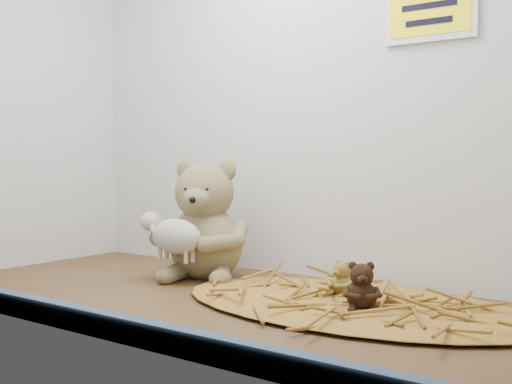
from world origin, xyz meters
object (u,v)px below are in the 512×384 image
Objects in this scene: toy_lamb at (176,236)px; mini_teddy_tan at (343,276)px; mini_teddy_brown at (362,284)px; main_teddy at (205,218)px.

mini_teddy_tan is at bearing 10.30° from toy_lamb.
mini_teddy_brown is (7.66, -7.65, 0.77)cm from mini_teddy_tan.
mini_teddy_tan is (35.36, 6.42, -5.40)cm from toy_lamb.
mini_teddy_tan is at bearing -28.00° from main_teddy.
main_teddy is at bearing 90.00° from toy_lamb.
main_teddy is 4.05× the size of mini_teddy_tan.
mini_teddy_tan is 10.85cm from mini_teddy_brown.
toy_lamb is at bearing -113.36° from main_teddy.
main_teddy is 3.27× the size of mini_teddy_brown.
main_teddy reaches higher than toy_lamb.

